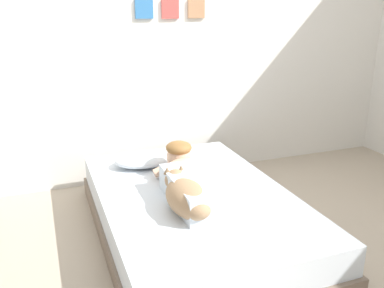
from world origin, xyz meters
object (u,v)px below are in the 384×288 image
Objects in this scene: pillow at (147,159)px; person_lying at (196,179)px; dog at (187,196)px; bed at (194,214)px; coffee_cup at (192,167)px; cell_phone at (219,206)px.

pillow is 0.57× the size of person_lying.
dog is at bearing -123.52° from person_lying.
bed is 0.28m from person_lying.
coffee_cup is at bearing -39.76° from pillow.
bed is 0.33m from cell_phone.
person_lying is 0.28m from cell_phone.
bed is 14.51× the size of cell_phone.
dog is 0.67m from coffee_cup.
coffee_cup is (0.27, 0.61, -0.07)m from dog.
person_lying is at bearing 105.63° from cell_phone.
person_lying is 1.60× the size of dog.
pillow is 0.67m from person_lying.
person_lying reaches higher than bed.
person_lying is 7.36× the size of coffee_cup.
pillow is 0.40m from coffee_cup.
cell_phone is at bearing -94.62° from coffee_cup.
pillow is at bearing 140.24° from coffee_cup.
bed is 2.21× the size of person_lying.
person_lying is 0.41m from coffee_cup.
dog is at bearing -120.20° from bed.
coffee_cup is at bearing 66.31° from dog.
cell_phone is at bearing -6.47° from dog.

